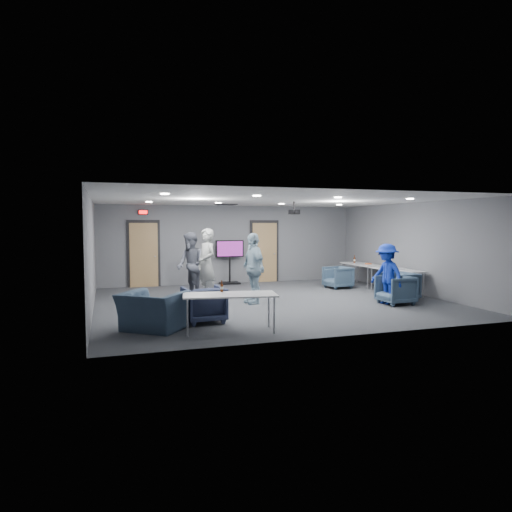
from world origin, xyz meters
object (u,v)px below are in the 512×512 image
object	(u,v)px
person_b	(191,265)
table_front_left	(230,296)
person_d	(387,274)
chair_front_a	(204,304)
person_a	(207,264)
chair_right_c	(396,290)
table_right_b	(396,271)
chair_front_b	(153,311)
projector	(294,212)
tv_stand	(230,259)
person_c	(253,268)
chair_right_a	(338,277)
chair_right_b	(399,286)
table_right_a	(362,265)
bottle_front	(222,288)
bottle_right	(354,260)

from	to	relation	value
person_b	table_front_left	bearing A→B (deg)	-17.68
person_d	chair_front_a	size ratio (longest dim) A/B	1.86
person_a	chair_right_c	world-z (taller)	person_a
table_right_b	table_front_left	bearing A→B (deg)	117.48
chair_front_b	projector	size ratio (longest dim) A/B	3.10
chair_front_a	table_front_left	distance (m)	1.08
tv_stand	person_a	bearing A→B (deg)	-116.07
person_c	person_d	distance (m)	3.46
person_c	chair_right_c	world-z (taller)	person_c
person_a	chair_right_a	size ratio (longest dim) A/B	2.53
person_b	chair_front_a	xyz separation A→B (m)	(-0.33, -3.36, -0.54)
person_b	table_right_b	distance (m)	6.06
chair_right_a	chair_right_c	xyz separation A→B (m)	(0.00, -3.08, 0.02)
chair_right_c	chair_right_a	bearing A→B (deg)	179.23
person_c	chair_right_b	xyz separation A→B (m)	(3.90, -0.80, -0.54)
chair_front_a	person_c	bearing A→B (deg)	-137.17
table_right_a	bottle_front	bearing A→B (deg)	127.80
person_d	table_right_a	size ratio (longest dim) A/B	0.88
chair_right_a	tv_stand	world-z (taller)	tv_stand
chair_front_a	table_right_a	distance (m)	7.42
bottle_right	projector	size ratio (longest dim) A/B	0.72
projector	chair_right_a	bearing A→B (deg)	46.08
chair_right_a	person_d	bearing A→B (deg)	-10.67
person_d	table_right_b	size ratio (longest dim) A/B	0.84
person_d	table_front_left	distance (m)	4.94
person_a	bottle_right	bearing A→B (deg)	88.81
bottle_right	chair_right_c	bearing A→B (deg)	-105.28
person_d	bottle_front	world-z (taller)	person_d
table_right_a	table_right_b	size ratio (longest dim) A/B	0.96
chair_right_b	chair_front_b	distance (m)	6.85
bottle_front	tv_stand	distance (m)	6.70
table_front_left	chair_right_a	bearing A→B (deg)	53.48
tv_stand	chair_right_b	bearing A→B (deg)	-53.40
person_c	bottle_front	size ratio (longest dim) A/B	8.00
person_d	chair_front_a	bearing A→B (deg)	-93.36
table_right_b	chair_right_b	bearing A→B (deg)	148.00
chair_right_b	table_front_left	world-z (taller)	chair_right_b
person_a	chair_front_a	world-z (taller)	person_a
person_c	table_right_b	distance (m)	4.56
person_b	table_right_b	bearing A→B (deg)	60.59
chair_front_a	bottle_right	world-z (taller)	bottle_right
projector	chair_right_c	bearing A→B (deg)	-26.62
chair_right_b	table_right_a	xyz separation A→B (m)	(0.65, 2.94, 0.30)
person_a	chair_right_b	distance (m)	5.26
person_c	chair_right_b	distance (m)	4.02
chair_right_c	table_right_a	xyz separation A→B (m)	(1.10, 3.42, 0.32)
person_d	table_right_b	bearing A→B (deg)	126.11
person_a	chair_front_b	xyz separation A→B (m)	(-1.76, -3.20, -0.60)
table_front_left	chair_front_b	bearing A→B (deg)	166.38
table_right_b	bottle_right	distance (m)	2.33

